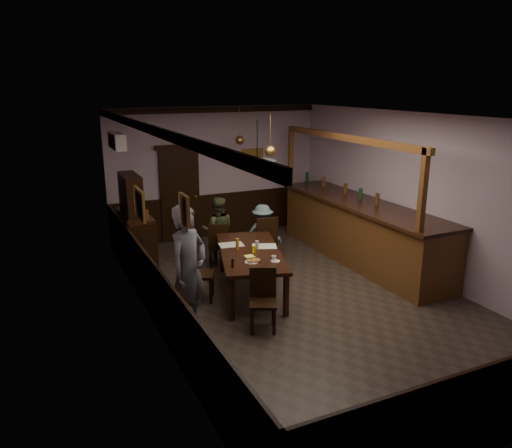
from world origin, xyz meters
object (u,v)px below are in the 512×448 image
chair_far_left (219,243)px  sideboard (135,231)px  person_standing (189,270)px  bar_counter (361,230)px  soda_can (254,250)px  chair_far_right (265,239)px  chair_near (263,296)px  person_seated_left (218,230)px  coffee_cup (274,258)px  pendant_brass_mid (270,151)px  person_seated_right (262,233)px  pendant_iron (257,168)px  chair_side (196,270)px  pendant_brass_far (240,140)px  dining_table (250,254)px

chair_far_left → sideboard: 1.63m
person_standing → bar_counter: 4.30m
person_standing → soda_can: 1.57m
chair_far_right → chair_near: 2.63m
bar_counter → chair_far_right: bearing=163.6°
person_seated_left → person_standing: bearing=80.8°
coffee_cup → pendant_brass_mid: pendant_brass_mid is taller
person_seated_right → chair_far_right: bearing=106.1°
chair_far_left → pendant_iron: size_ratio=1.13×
chair_side → person_seated_right: person_seated_right is taller
person_seated_right → pendant_brass_far: pendant_brass_far is taller
dining_table → chair_side: 0.96m
chair_far_right → soda_can: (-0.81, -1.22, 0.26)m
coffee_cup → sideboard: (-1.66, 2.64, -0.06)m
chair_far_left → pendant_brass_far: size_ratio=1.12×
sideboard → pendant_brass_mid: bearing=-27.0°
dining_table → coffee_cup: (0.14, -0.61, 0.11)m
person_seated_left → sideboard: 1.60m
soda_can → chair_far_left: bearing=92.7°
soda_can → bar_counter: (2.68, 0.67, -0.16)m
person_seated_left → pendant_iron: 2.89m
chair_side → coffee_cup: 1.32m
person_seated_right → bar_counter: bearing=-174.4°
person_standing → person_seated_left: person_standing is taller
dining_table → chair_far_right: size_ratio=2.39×
chair_side → pendant_brass_far: pendant_brass_far is taller
person_seated_right → dining_table: bearing=87.1°
chair_far_left → pendant_brass_mid: bearing=170.9°
sideboard → pendant_brass_mid: (2.31, -1.18, 1.55)m
dining_table → bar_counter: bearing=11.2°
chair_far_right → pendant_iron: (-1.04, -1.85, 1.76)m
pendant_iron → person_seated_left: bearing=84.0°
person_standing → sideboard: (-0.15, 2.93, -0.20)m
bar_counter → pendant_brass_far: pendant_brass_far is taller
person_standing → sideboard: person_standing is taller
bar_counter → pendant_brass_mid: pendant_brass_mid is taller
chair_far_left → pendant_brass_mid: (0.86, -0.50, 1.80)m
soda_can → pendant_brass_far: 3.39m
person_seated_right → coffee_cup: (-0.74, -1.96, 0.21)m
chair_near → person_seated_left: bearing=107.0°
person_seated_right → pendant_iron: 2.95m
chair_side → bar_counter: 3.65m
chair_far_left → person_seated_left: (0.08, 0.26, 0.18)m
coffee_cup → pendant_brass_far: size_ratio=0.10×
pendant_iron → chair_far_left: bearing=85.5°
person_seated_left → pendant_brass_mid: pendant_brass_mid is taller
chair_near → pendant_iron: bearing=99.1°
chair_far_left → pendant_iron: (-0.17, -2.12, 1.81)m
chair_far_left → person_standing: person_standing is taller
person_standing → sideboard: 2.94m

